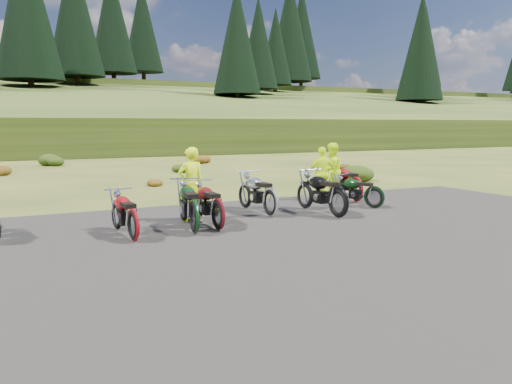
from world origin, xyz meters
TOP-DOWN VIEW (x-y plane):
  - ground at (0.00, 0.00)m, footprint 300.00×300.00m
  - gravel_pad at (0.00, -2.00)m, footprint 20.00×12.00m
  - hill_slope at (0.00, 50.00)m, footprint 300.00×45.97m
  - hill_plateau at (0.00, 110.00)m, footprint 300.00×90.00m
  - conifer_22 at (-3.00, 56.00)m, footprint 7.92×7.92m
  - conifer_23 at (3.00, 62.00)m, footprint 7.48×7.48m
  - conifer_24 at (9.00, 68.00)m, footprint 7.04×7.04m
  - conifer_25 at (15.00, 74.00)m, footprint 6.60×6.60m
  - conifer_26 at (21.00, 49.00)m, footprint 6.16×6.16m
  - conifer_27 at (27.00, 55.00)m, footprint 5.72×5.72m
  - conifer_28 at (33.00, 61.00)m, footprint 5.28×5.28m
  - conifer_29 at (39.00, 67.00)m, footprint 7.92×7.92m
  - conifer_30 at (45.00, 73.00)m, footprint 7.48×7.48m
  - conifer_31 at (51.00, 48.00)m, footprint 7.04×7.04m
  - conifer_32 at (57.00, 54.00)m, footprint 6.60×6.60m
  - conifer_33 at (63.00, 60.00)m, footprint 6.16×6.16m
  - conifer_34 at (69.00, 66.00)m, footprint 5.72×5.72m
  - conifer_35 at (75.00, 72.00)m, footprint 5.28×5.28m
  - conifer_36 at (81.00, 78.00)m, footprint 7.92×7.92m
  - shrub_3 at (-3.30, 21.90)m, footprint 1.56×1.56m
  - shrub_4 at (-0.40, 9.20)m, footprint 0.77×0.77m
  - shrub_5 at (2.50, 14.50)m, footprint 1.03×1.03m
  - shrub_6 at (5.40, 19.80)m, footprint 1.30×1.30m
  - shrub_7 at (8.30, 7.10)m, footprint 1.56×1.56m
  - shrub_8 at (11.20, 12.40)m, footprint 0.77×0.77m
  - motorcycle_1 at (-3.27, -0.28)m, footprint 0.82×2.04m
  - motorcycle_2 at (-1.86, -0.17)m, footprint 1.08×2.36m
  - motorcycle_3 at (0.69, 0.99)m, footprint 0.84×2.28m
  - motorcycle_4 at (-1.22, 0.00)m, footprint 0.73×2.14m
  - motorcycle_5 at (2.26, 0.07)m, footprint 0.90×2.39m
  - motorcycle_6 at (4.42, 2.13)m, footprint 1.04×2.35m
  - motorcycle_7 at (4.10, 0.85)m, footprint 1.36×1.98m
  - person_middle at (-1.41, 1.38)m, footprint 0.73×0.51m
  - person_right_a at (4.19, 3.21)m, footprint 1.07×0.93m
  - person_right_b at (3.59, 2.87)m, footprint 1.09×0.61m

SIDE VIEW (x-z plane):
  - ground at x=0.00m, z-range 0.00..0.00m
  - gravel_pad at x=0.00m, z-range -0.02..0.02m
  - hill_slope at x=0.00m, z-range -4.69..4.69m
  - hill_plateau at x=0.00m, z-range -4.59..4.59m
  - motorcycle_1 at x=-3.27m, z-range -0.52..0.52m
  - motorcycle_2 at x=-1.86m, z-range -0.60..0.60m
  - motorcycle_3 at x=0.69m, z-range -0.59..0.59m
  - motorcycle_4 at x=-1.22m, z-range -0.56..0.56m
  - motorcycle_5 at x=2.26m, z-range -0.62..0.62m
  - motorcycle_6 at x=4.42m, z-range -0.59..0.59m
  - motorcycle_7 at x=4.10m, z-range -0.49..0.49m
  - shrub_4 at x=-0.40m, z-range 0.00..0.45m
  - shrub_8 at x=11.20m, z-range 0.00..0.45m
  - shrub_5 at x=2.50m, z-range 0.00..0.61m
  - shrub_6 at x=5.40m, z-range 0.00..0.77m
  - shrub_3 at x=-3.30m, z-range 0.00..0.92m
  - shrub_7 at x=8.30m, z-range 0.00..0.92m
  - person_right_b at x=3.59m, z-range 0.00..1.76m
  - person_right_a at x=4.19m, z-range 0.00..1.87m
  - person_middle at x=-1.41m, z-range 0.00..1.91m
  - conifer_26 at x=21.00m, z-range 5.37..21.37m
  - conifer_27 at x=27.00m, z-range 6.56..21.56m
  - conifer_31 at x=51.00m, z-range 5.18..23.18m
  - conifer_28 at x=33.00m, z-range 7.76..21.76m
  - conifer_32 at x=57.00m, z-range 6.37..23.37m
  - conifer_33 at x=63.00m, z-range 7.56..23.56m
  - conifer_34 at x=69.00m, z-range 8.76..23.76m
  - conifer_22 at x=-3.00m, z-range 6.77..26.77m
  - conifer_35 at x=75.00m, z-range 9.95..23.95m
  - conifer_23 at x=3.00m, z-range 7.97..26.97m
  - conifer_24 at x=9.00m, z-range 9.16..27.16m
  - conifer_25 at x=15.00m, z-range 10.16..27.16m
  - conifer_29 at x=39.00m, z-range 8.97..28.97m
  - conifer_30 at x=45.00m, z-range 10.16..29.16m
  - conifer_36 at x=81.00m, z-range 10.16..30.16m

